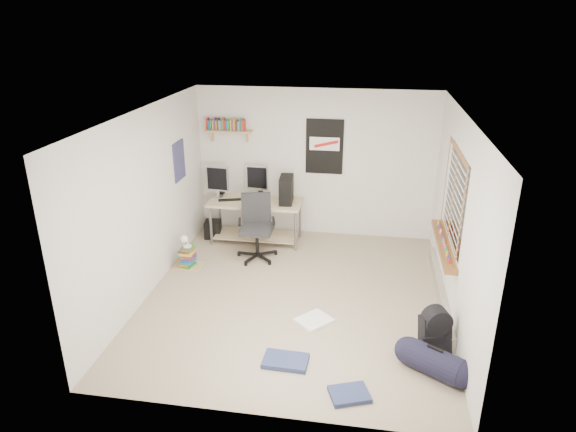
# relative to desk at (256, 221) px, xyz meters

# --- Properties ---
(floor) EXTENTS (4.00, 4.50, 0.01)m
(floor) POSITION_rel_desk_xyz_m (0.92, -1.72, -0.37)
(floor) COLOR gray
(floor) RESTS_ON ground
(ceiling) EXTENTS (4.00, 4.50, 0.01)m
(ceiling) POSITION_rel_desk_xyz_m (0.92, -1.72, 2.14)
(ceiling) COLOR white
(ceiling) RESTS_ON ground
(back_wall) EXTENTS (4.00, 0.01, 2.50)m
(back_wall) POSITION_rel_desk_xyz_m (0.92, 0.54, 0.89)
(back_wall) COLOR silver
(back_wall) RESTS_ON ground
(left_wall) EXTENTS (0.01, 4.50, 2.50)m
(left_wall) POSITION_rel_desk_xyz_m (-1.09, -1.72, 0.89)
(left_wall) COLOR silver
(left_wall) RESTS_ON ground
(right_wall) EXTENTS (0.01, 4.50, 2.50)m
(right_wall) POSITION_rel_desk_xyz_m (2.92, -1.72, 0.89)
(right_wall) COLOR silver
(right_wall) RESTS_ON ground
(desk) EXTENTS (1.63, 0.96, 0.70)m
(desk) POSITION_rel_desk_xyz_m (0.00, 0.00, 0.00)
(desk) COLOR beige
(desk) RESTS_ON floor
(monitor_left) EXTENTS (0.39, 0.14, 0.42)m
(monitor_left) POSITION_rel_desk_xyz_m (-0.66, 0.09, 0.55)
(monitor_left) COLOR #ACADB1
(monitor_left) RESTS_ON desk
(monitor_right) EXTENTS (0.38, 0.11, 0.41)m
(monitor_right) POSITION_rel_desk_xyz_m (-0.03, 0.27, 0.54)
(monitor_right) COLOR #9D9EA1
(monitor_right) RESTS_ON desk
(pc_tower) EXTENTS (0.24, 0.45, 0.46)m
(pc_tower) POSITION_rel_desk_xyz_m (0.51, 0.03, 0.56)
(pc_tower) COLOR black
(pc_tower) RESTS_ON desk
(keyboard) EXTENTS (0.40, 0.24, 0.02)m
(keyboard) POSITION_rel_desk_xyz_m (-0.44, -0.01, 0.34)
(keyboard) COLOR black
(keyboard) RESTS_ON desk
(speaker_left) EXTENTS (0.11, 0.11, 0.18)m
(speaker_left) POSITION_rel_desk_xyz_m (-0.66, 0.27, 0.42)
(speaker_left) COLOR black
(speaker_left) RESTS_ON desk
(speaker_right) EXTENTS (0.10, 0.10, 0.16)m
(speaker_right) POSITION_rel_desk_xyz_m (0.07, 0.09, 0.41)
(speaker_right) COLOR black
(speaker_right) RESTS_ON desk
(office_chair) EXTENTS (0.81, 0.81, 1.02)m
(office_chair) POSITION_rel_desk_xyz_m (0.16, -0.64, 0.12)
(office_chair) COLOR #232326
(office_chair) RESTS_ON floor
(wall_shelf) EXTENTS (0.80, 0.22, 0.24)m
(wall_shelf) POSITION_rel_desk_xyz_m (-0.53, 0.42, 1.42)
(wall_shelf) COLOR tan
(wall_shelf) RESTS_ON back_wall
(poster_back_wall) EXTENTS (0.62, 0.03, 0.92)m
(poster_back_wall) POSITION_rel_desk_xyz_m (1.07, 0.51, 1.19)
(poster_back_wall) COLOR black
(poster_back_wall) RESTS_ON back_wall
(poster_left_wall) EXTENTS (0.02, 0.42, 0.60)m
(poster_left_wall) POSITION_rel_desk_xyz_m (-1.07, -0.52, 1.14)
(poster_left_wall) COLOR navy
(poster_left_wall) RESTS_ON left_wall
(window) EXTENTS (0.10, 1.50, 1.26)m
(window) POSITION_rel_desk_xyz_m (2.87, -1.42, 1.08)
(window) COLOR brown
(window) RESTS_ON right_wall
(baseboard_heater) EXTENTS (0.08, 2.50, 0.18)m
(baseboard_heater) POSITION_rel_desk_xyz_m (2.87, -1.42, -0.28)
(baseboard_heater) COLOR #B7B2A8
(baseboard_heater) RESTS_ON floor
(backpack) EXTENTS (0.40, 0.36, 0.44)m
(backpack) POSITION_rel_desk_xyz_m (2.67, -2.62, -0.16)
(backpack) COLOR black
(backpack) RESTS_ON floor
(duffel_bag) EXTENTS (0.43, 0.43, 0.61)m
(duffel_bag) POSITION_rel_desk_xyz_m (2.62, -3.08, -0.22)
(duffel_bag) COLOR black
(duffel_bag) RESTS_ON floor
(tshirt) EXTENTS (0.52, 0.53, 0.04)m
(tshirt) POSITION_rel_desk_xyz_m (1.25, -2.29, -0.34)
(tshirt) COLOR white
(tshirt) RESTS_ON floor
(jeans_a) EXTENTS (0.50, 0.33, 0.05)m
(jeans_a) POSITION_rel_desk_xyz_m (1.02, -3.15, -0.33)
(jeans_a) COLOR navy
(jeans_a) RESTS_ON floor
(jeans_b) EXTENTS (0.47, 0.41, 0.05)m
(jeans_b) POSITION_rel_desk_xyz_m (1.75, -3.57, -0.34)
(jeans_b) COLOR navy
(jeans_b) RESTS_ON floor
(book_stack) EXTENTS (0.49, 0.43, 0.29)m
(book_stack) POSITION_rel_desk_xyz_m (-0.83, -1.09, -0.21)
(book_stack) COLOR brown
(book_stack) RESTS_ON floor
(desk_lamp) EXTENTS (0.19, 0.24, 0.21)m
(desk_lamp) POSITION_rel_desk_xyz_m (-0.81, -1.11, 0.02)
(desk_lamp) COLOR white
(desk_lamp) RESTS_ON book_stack
(subwoofer) EXTENTS (0.31, 0.31, 0.30)m
(subwoofer) POSITION_rel_desk_xyz_m (-0.77, 0.03, -0.22)
(subwoofer) COLOR black
(subwoofer) RESTS_ON floor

